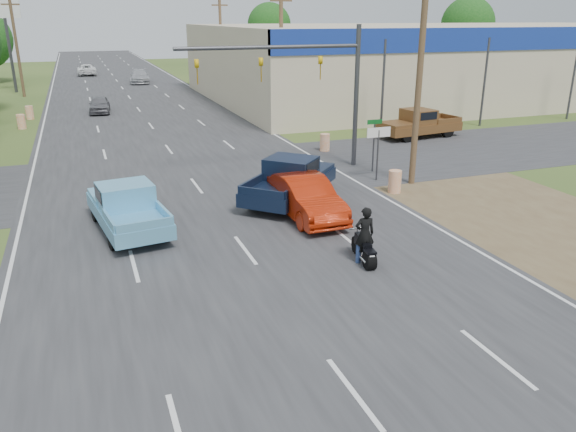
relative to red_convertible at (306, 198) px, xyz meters
name	(u,v)px	position (x,y,z in m)	size (l,w,h in m)	color
ground	(354,393)	(-3.12, -10.37, -0.79)	(200.00, 200.00, 0.00)	#334A1D
main_road	(139,109)	(-3.12, 29.63, -0.78)	(15.00, 180.00, 0.02)	#2D2D30
cross_road	(188,175)	(-3.12, 7.63, -0.78)	(120.00, 10.00, 0.02)	#2D2D30
dirt_verge	(479,198)	(7.88, -0.37, -0.78)	(8.00, 18.00, 0.01)	brown
big_box_store	(463,59)	(28.88, 29.56, 2.53)	(50.00, 28.10, 6.60)	#B7A88C
utility_pole_1	(420,66)	(6.38, 2.63, 4.53)	(2.00, 0.28, 10.00)	#4C3823
utility_pole_2	(281,46)	(6.38, 20.63, 4.53)	(2.00, 0.28, 10.00)	#4C3823
utility_pole_3	(221,38)	(6.38, 38.63, 4.53)	(2.00, 0.28, 10.00)	#4C3823
utility_pole_6	(16,39)	(-12.62, 41.63, 4.53)	(2.00, 0.28, 10.00)	#4C3823
tree_3	(468,24)	(51.88, 59.63, 5.41)	(8.40, 8.40, 10.40)	#422D19
tree_5	(269,25)	(26.88, 84.63, 5.10)	(7.98, 7.98, 9.88)	#422D19
barrel_0	(395,182)	(4.88, 1.63, -0.29)	(0.56, 0.56, 1.00)	orange
barrel_1	(325,143)	(5.28, 10.13, -0.29)	(0.56, 0.56, 1.00)	orange
barrel_2	(21,122)	(-11.62, 23.63, -0.29)	(0.56, 0.56, 1.00)	orange
barrel_3	(30,113)	(-11.32, 27.63, -0.29)	(0.56, 0.56, 1.00)	orange
pole_sign_left_far	(5,18)	(-13.62, 45.63, 6.38)	(3.00, 0.35, 9.20)	#3F3F44
lane_sign	(378,141)	(5.08, 3.63, 1.11)	(1.20, 0.08, 2.52)	#3F3F44
street_name_sign	(374,140)	(5.68, 5.13, 0.82)	(0.80, 0.08, 2.61)	#3F3F44
signal_mast	(307,73)	(2.71, 6.63, 4.02)	(9.12, 0.40, 7.00)	#3F3F44
red_convertible	(306,198)	(0.00, 0.00, 0.00)	(1.67, 4.78, 1.57)	#9F1E07
motorcycle	(364,251)	(0.11, -4.63, -0.37)	(0.61, 1.87, 0.95)	black
rider	(365,237)	(0.11, -4.60, 0.09)	(0.64, 0.42, 1.74)	black
blue_pickup	(126,206)	(-6.57, 1.03, 0.09)	(2.68, 5.44, 1.73)	black
navy_pickup	(291,179)	(0.26, 2.27, 0.13)	(5.35, 5.39, 1.82)	black
brown_pickup	(418,123)	(12.39, 11.61, 0.13)	(5.68, 2.79, 1.81)	black
distant_car_grey	(99,105)	(-6.20, 28.85, -0.12)	(1.57, 3.90, 1.33)	slate
distant_car_silver	(140,76)	(-0.73, 49.85, -0.03)	(2.13, 5.23, 1.52)	#AFAFB4
distant_car_white	(87,70)	(-6.25, 61.85, -0.08)	(2.34, 5.07, 1.41)	white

